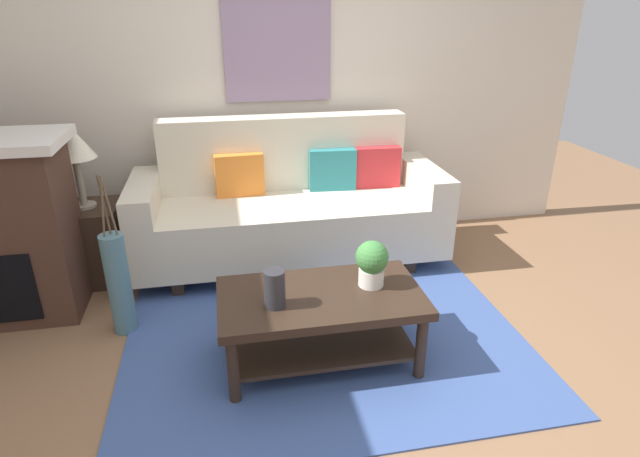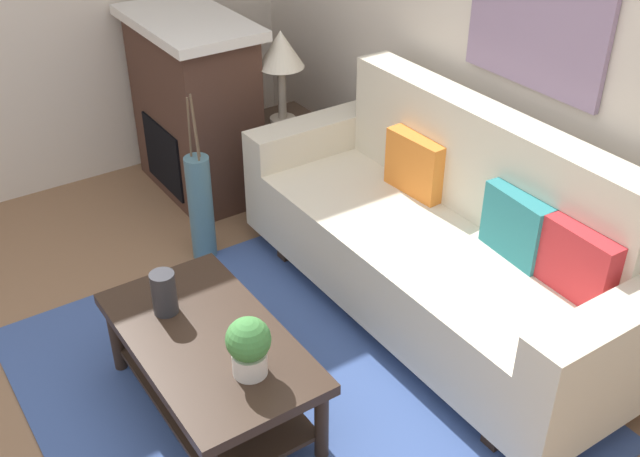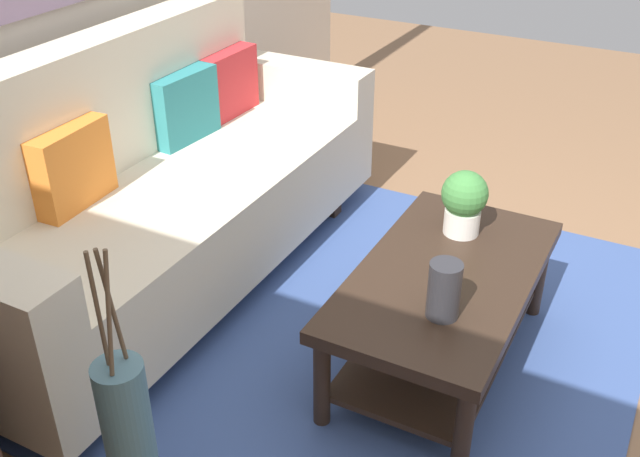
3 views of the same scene
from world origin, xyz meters
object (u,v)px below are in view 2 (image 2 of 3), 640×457
object	(u,v)px
potted_plant_tabletop	(249,345)
fireplace	(195,106)
floor_vase	(201,208)
couch	(440,243)
coffee_table	(210,357)
framed_painting	(539,7)
throw_pillow_teal	(518,225)
table_lamp	(281,53)
side_table	(284,160)
throw_pillow_crimson	(580,262)
tabletop_vase	(164,293)
throw_pillow_orange	(417,164)

from	to	relation	value
potted_plant_tabletop	fireplace	distance (m)	2.32
potted_plant_tabletop	floor_vase	world-z (taller)	potted_plant_tabletop
couch	floor_vase	size ratio (longest dim) A/B	3.55
coffee_table	framed_painting	size ratio (longest dim) A/B	1.35
throw_pillow_teal	floor_vase	world-z (taller)	throw_pillow_teal
fireplace	framed_painting	bearing A→B (deg)	25.12
table_lamp	framed_painting	size ratio (longest dim) A/B	0.70
side_table	table_lamp	xyz separation A→B (m)	(0.00, 0.00, 0.71)
table_lamp	floor_vase	world-z (taller)	table_lamp
couch	fireplace	bearing A→B (deg)	-167.50
throw_pillow_crimson	potted_plant_tabletop	world-z (taller)	throw_pillow_crimson
couch	tabletop_vase	world-z (taller)	couch
potted_plant_tabletop	table_lamp	bearing A→B (deg)	144.87
throw_pillow_crimson	floor_vase	xyz separation A→B (m)	(-1.85, -0.90, -0.36)
couch	coffee_table	size ratio (longest dim) A/B	2.08
floor_vase	throw_pillow_teal	bearing A→B (deg)	31.00
floor_vase	tabletop_vase	bearing A→B (deg)	-34.07
couch	framed_painting	bearing A→B (deg)	90.00
throw_pillow_orange	table_lamp	xyz separation A→B (m)	(-1.08, -0.16, 0.31)
couch	side_table	xyz separation A→B (m)	(-1.44, -0.03, -0.15)
coffee_table	table_lamp	size ratio (longest dim) A/B	1.93
couch	throw_pillow_crimson	distance (m)	0.77
couch	tabletop_vase	xyz separation A→B (m)	(-0.26, -1.36, 0.10)
fireplace	framed_painting	world-z (taller)	framed_painting
coffee_table	table_lamp	xyz separation A→B (m)	(-1.43, 1.26, 0.68)
couch	floor_vase	world-z (taller)	couch
couch	coffee_table	xyz separation A→B (m)	(-0.01, -1.29, -0.12)
table_lamp	fireplace	xyz separation A→B (m)	(-0.45, -0.38, -0.41)
throw_pillow_crimson	coffee_table	bearing A→B (deg)	-117.11
couch	tabletop_vase	size ratio (longest dim) A/B	11.30
throw_pillow_crimson	couch	bearing A→B (deg)	-170.07
tabletop_vase	table_lamp	bearing A→B (deg)	131.60
table_lamp	framed_painting	bearing A→B (deg)	19.16
tabletop_vase	fireplace	size ratio (longest dim) A/B	0.17
couch	throw_pillow_orange	bearing A→B (deg)	160.71
tabletop_vase	framed_painting	distance (m)	2.10
throw_pillow_teal	potted_plant_tabletop	bearing A→B (deg)	-93.18
fireplace	floor_vase	xyz separation A→B (m)	(0.75, -0.35, -0.27)
throw_pillow_teal	fireplace	bearing A→B (deg)	-166.38
throw_pillow_crimson	table_lamp	distance (m)	2.19
throw_pillow_teal	throw_pillow_crimson	world-z (taller)	same
potted_plant_tabletop	framed_painting	world-z (taller)	framed_painting
side_table	table_lamp	size ratio (longest dim) A/B	0.98
throw_pillow_crimson	throw_pillow_orange	bearing A→B (deg)	180.00
potted_plant_tabletop	fireplace	bearing A→B (deg)	159.08
side_table	framed_painting	bearing A→B (deg)	19.16
throw_pillow_crimson	potted_plant_tabletop	size ratio (longest dim) A/B	1.37
potted_plant_tabletop	fireplace	xyz separation A→B (m)	(-2.17, 0.83, 0.02)
throw_pillow_orange	framed_painting	size ratio (longest dim) A/B	0.44
throw_pillow_teal	coffee_table	bearing A→B (deg)	-104.53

